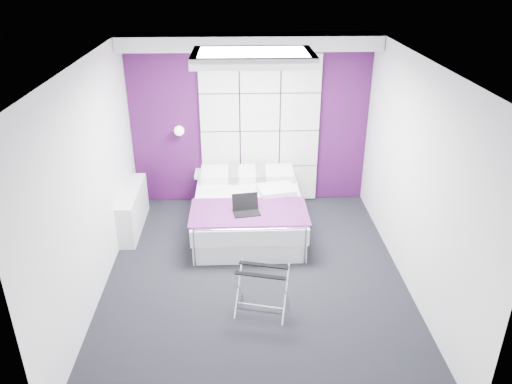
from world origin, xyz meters
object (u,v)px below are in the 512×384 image
Objects in this scene: nightstand at (209,173)px; luggage_rack at (262,290)px; wall_lamp at (179,130)px; bed at (248,212)px; laptop at (246,208)px; radiator at (133,209)px.

luggage_rack is at bearing -75.40° from nightstand.
nightstand is 2.74m from luggage_rack.
wall_lamp is 0.81m from nightstand.
bed is 0.56m from laptop.
nightstand is 1.26× the size of laptop.
nightstand reaches higher than luggage_rack.
bed reaches higher than nightstand.
wall_lamp is 1.35m from radiator.
wall_lamp reaches higher than radiator.
luggage_rack is (1.74, -1.92, -0.03)m from radiator.
laptop is (-0.03, -0.46, 0.30)m from bed.
radiator is (-0.64, -0.76, -0.92)m from wall_lamp.
wall_lamp is 0.12× the size of radiator.
luggage_rack is at bearing -93.28° from laptop.
radiator is 3.51× the size of laptop.
bed is 5.45× the size of laptop.
wall_lamp is 0.27× the size of luggage_rack.
wall_lamp is 0.08× the size of bed.
wall_lamp is 0.35× the size of nightstand.
radiator reaches higher than luggage_rack.
laptop is (-0.14, 1.36, 0.31)m from luggage_rack.
bed is 1.03m from nightstand.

